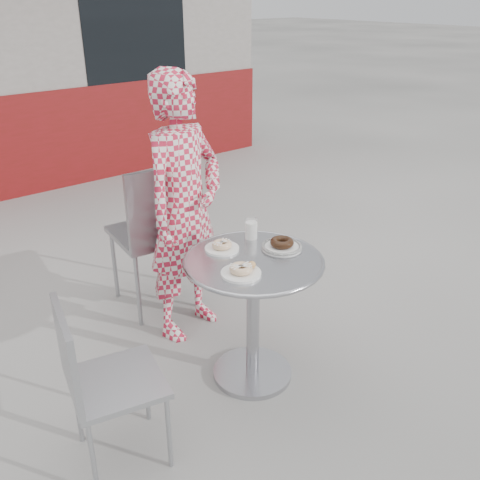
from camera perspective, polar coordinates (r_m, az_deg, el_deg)
ground at (r=3.01m, az=2.05°, el=-13.93°), size 60.00×60.00×0.00m
bistro_table at (r=2.69m, az=1.43°, el=-5.32°), size 0.70×0.70×0.70m
chair_far at (r=3.49m, az=-9.02°, el=-2.31°), size 0.52×0.53×0.99m
chair_left at (r=2.48m, az=-12.90°, el=-17.47°), size 0.45×0.45×0.79m
seated_person at (r=3.03m, az=-5.93°, el=3.23°), size 0.64×0.50×1.54m
plate_far at (r=2.70m, az=-1.94°, el=-0.69°), size 0.17×0.17×0.04m
plate_near at (r=2.46m, az=0.17°, el=-3.27°), size 0.19×0.19×0.05m
plate_checker at (r=2.72m, az=4.48°, el=-0.57°), size 0.21×0.21×0.05m
milk_cup at (r=2.80m, az=1.21°, el=1.15°), size 0.07×0.07×0.11m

